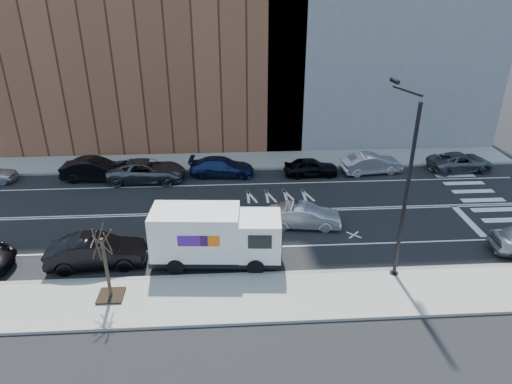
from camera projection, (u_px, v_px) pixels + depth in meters
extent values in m
plane|color=black|center=(250.00, 212.00, 29.60)|extent=(120.00, 120.00, 0.00)
cube|color=gray|center=(259.00, 297.00, 21.65)|extent=(44.00, 3.60, 0.15)
cube|color=gray|center=(245.00, 161.00, 37.49)|extent=(44.00, 3.60, 0.15)
cube|color=gray|center=(257.00, 275.00, 23.27)|extent=(44.00, 0.25, 0.17)
cube|color=gray|center=(245.00, 169.00, 35.87)|extent=(44.00, 0.25, 0.17)
cube|color=brown|center=(145.00, 13.00, 38.45)|extent=(26.00, 10.00, 22.00)
cylinder|color=black|center=(406.00, 197.00, 21.39)|extent=(0.18, 0.18, 9.00)
cylinder|color=black|center=(394.00, 274.00, 23.29)|extent=(0.44, 0.44, 0.20)
sphere|color=black|center=(421.00, 103.00, 19.47)|extent=(0.20, 0.20, 0.20)
cylinder|color=black|center=(407.00, 91.00, 20.93)|extent=(0.11, 3.49, 0.48)
cube|color=black|center=(395.00, 81.00, 22.42)|extent=(0.25, 0.80, 0.18)
cube|color=#FFF2CC|center=(394.00, 83.00, 22.46)|extent=(0.18, 0.55, 0.03)
cube|color=black|center=(111.00, 295.00, 21.55)|extent=(1.20, 1.20, 0.04)
cylinder|color=#382B1E|center=(106.00, 268.00, 20.90)|extent=(0.16, 0.16, 3.20)
cylinder|color=#382B1E|center=(108.00, 242.00, 20.31)|extent=(0.06, 0.80, 1.44)
cylinder|color=#382B1E|center=(105.00, 240.00, 20.51)|extent=(0.81, 0.31, 1.19)
cylinder|color=#382B1E|center=(98.00, 241.00, 20.41)|extent=(0.58, 0.76, 1.50)
cylinder|color=#382B1E|center=(97.00, 244.00, 20.15)|extent=(0.47, 0.61, 1.37)
cylinder|color=#382B1E|center=(102.00, 245.00, 20.08)|extent=(0.72, 0.29, 1.13)
cube|color=black|center=(215.00, 254.00, 24.24)|extent=(6.79, 2.71, 0.32)
cube|color=silver|center=(260.00, 235.00, 23.71)|extent=(2.30, 2.45, 2.15)
cube|color=black|center=(281.00, 230.00, 23.56)|extent=(0.20, 1.98, 1.02)
cube|color=black|center=(260.00, 242.00, 22.52)|extent=(1.18, 0.13, 0.75)
cube|color=black|center=(260.00, 219.00, 24.62)|extent=(1.18, 0.13, 0.75)
cube|color=black|center=(280.00, 253.00, 24.16)|extent=(0.31, 2.15, 0.38)
cube|color=silver|center=(196.00, 232.00, 23.64)|extent=(4.66, 2.67, 2.47)
cube|color=#47198C|center=(193.00, 241.00, 22.49)|extent=(1.50, 0.13, 0.59)
cube|color=orange|center=(210.00, 241.00, 22.48)|extent=(0.96, 0.09, 0.59)
cube|color=#47198C|center=(198.00, 218.00, 24.66)|extent=(1.50, 0.13, 0.59)
cube|color=orange|center=(214.00, 218.00, 24.65)|extent=(0.96, 0.09, 0.59)
cylinder|color=black|center=(256.00, 267.00, 23.27)|extent=(0.92, 0.36, 0.90)
cylinder|color=black|center=(256.00, 244.00, 25.20)|extent=(0.92, 0.36, 0.90)
cylinder|color=black|center=(176.00, 266.00, 23.30)|extent=(0.92, 0.36, 0.90)
cylinder|color=black|center=(182.00, 244.00, 25.23)|extent=(0.92, 0.36, 0.90)
imported|color=black|center=(96.00, 169.00, 33.91)|extent=(5.06, 2.04, 1.64)
imported|color=#4F5057|center=(147.00, 171.00, 33.76)|extent=(5.75, 2.74, 1.58)
imported|color=navy|center=(222.00, 167.00, 34.65)|extent=(5.02, 2.35, 1.42)
imported|color=black|center=(311.00, 167.00, 34.65)|extent=(4.08, 1.68, 1.38)
imported|color=silver|center=(371.00, 164.00, 35.09)|extent=(4.82, 2.21, 1.53)
imported|color=#53565B|center=(460.00, 162.00, 35.63)|extent=(5.16, 2.72, 1.38)
imported|color=silver|center=(304.00, 216.00, 27.59)|extent=(4.52, 2.05, 1.44)
imported|color=black|center=(97.00, 252.00, 23.82)|extent=(5.17, 2.12, 1.67)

